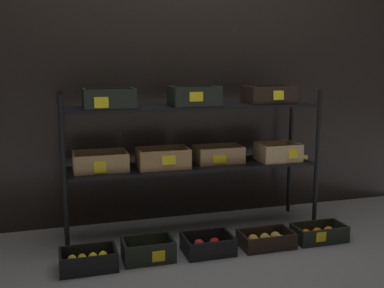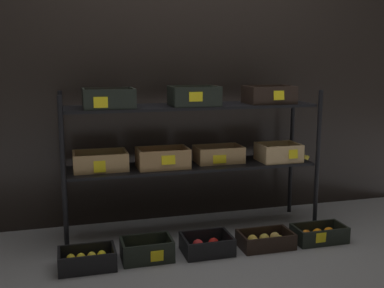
{
  "view_description": "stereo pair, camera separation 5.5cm",
  "coord_description": "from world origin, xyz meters",
  "px_view_note": "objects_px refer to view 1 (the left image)",
  "views": [
    {
      "loc": [
        -0.94,
        -3.2,
        1.28
      ],
      "look_at": [
        0.0,
        0.0,
        0.67
      ],
      "focal_mm": 43.51,
      "sensor_mm": 36.0,
      "label": 1
    },
    {
      "loc": [
        -0.89,
        -3.21,
        1.28
      ],
      "look_at": [
        0.0,
        0.0,
        0.67
      ],
      "focal_mm": 43.51,
      "sensor_mm": 36.0,
      "label": 2
    }
  ],
  "objects_px": {
    "crate_ground_lemon": "(88,261)",
    "crate_ground_apple_gold": "(148,252)",
    "crate_ground_apple_red": "(208,246)",
    "display_rack": "(190,137)",
    "crate_ground_right_apple_gold": "(266,240)",
    "crate_ground_orange": "(319,234)"
  },
  "relations": [
    {
      "from": "crate_ground_apple_red",
      "to": "crate_ground_right_apple_gold",
      "type": "relative_size",
      "value": 0.89
    },
    {
      "from": "display_rack",
      "to": "crate_ground_apple_gold",
      "type": "relative_size",
      "value": 5.94
    },
    {
      "from": "crate_ground_apple_red",
      "to": "crate_ground_orange",
      "type": "bearing_deg",
      "value": -1.85
    },
    {
      "from": "crate_ground_apple_gold",
      "to": "crate_ground_orange",
      "type": "xyz_separation_m",
      "value": [
        1.23,
        -0.03,
        -0.01
      ]
    },
    {
      "from": "crate_ground_lemon",
      "to": "crate_ground_orange",
      "type": "xyz_separation_m",
      "value": [
        1.61,
        -0.0,
        -0.0
      ]
    },
    {
      "from": "crate_ground_apple_gold",
      "to": "crate_ground_orange",
      "type": "bearing_deg",
      "value": -1.26
    },
    {
      "from": "display_rack",
      "to": "crate_ground_lemon",
      "type": "bearing_deg",
      "value": -151.14
    },
    {
      "from": "display_rack",
      "to": "crate_ground_orange",
      "type": "relative_size",
      "value": 5.28
    },
    {
      "from": "crate_ground_lemon",
      "to": "crate_ground_right_apple_gold",
      "type": "distance_m",
      "value": 1.2
    },
    {
      "from": "crate_ground_orange",
      "to": "display_rack",
      "type": "bearing_deg",
      "value": 152.66
    },
    {
      "from": "crate_ground_apple_gold",
      "to": "crate_ground_right_apple_gold",
      "type": "relative_size",
      "value": 0.9
    },
    {
      "from": "crate_ground_lemon",
      "to": "crate_ground_apple_gold",
      "type": "height_order",
      "value": "crate_ground_apple_gold"
    },
    {
      "from": "display_rack",
      "to": "crate_ground_apple_red",
      "type": "bearing_deg",
      "value": -89.19
    },
    {
      "from": "crate_ground_apple_gold",
      "to": "crate_ground_right_apple_gold",
      "type": "bearing_deg",
      "value": -1.28
    },
    {
      "from": "display_rack",
      "to": "crate_ground_apple_red",
      "type": "relative_size",
      "value": 5.94
    },
    {
      "from": "crate_ground_apple_gold",
      "to": "crate_ground_apple_red",
      "type": "bearing_deg",
      "value": -0.06
    },
    {
      "from": "crate_ground_lemon",
      "to": "crate_ground_orange",
      "type": "distance_m",
      "value": 1.61
    },
    {
      "from": "crate_ground_apple_red",
      "to": "display_rack",
      "type": "bearing_deg",
      "value": 90.81
    },
    {
      "from": "crate_ground_apple_gold",
      "to": "crate_ground_apple_red",
      "type": "distance_m",
      "value": 0.41
    },
    {
      "from": "crate_ground_lemon",
      "to": "crate_ground_apple_gold",
      "type": "bearing_deg",
      "value": 4.04
    },
    {
      "from": "display_rack",
      "to": "crate_ground_orange",
      "type": "height_order",
      "value": "display_rack"
    },
    {
      "from": "crate_ground_lemon",
      "to": "crate_ground_apple_gold",
      "type": "relative_size",
      "value": 1.06
    }
  ]
}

